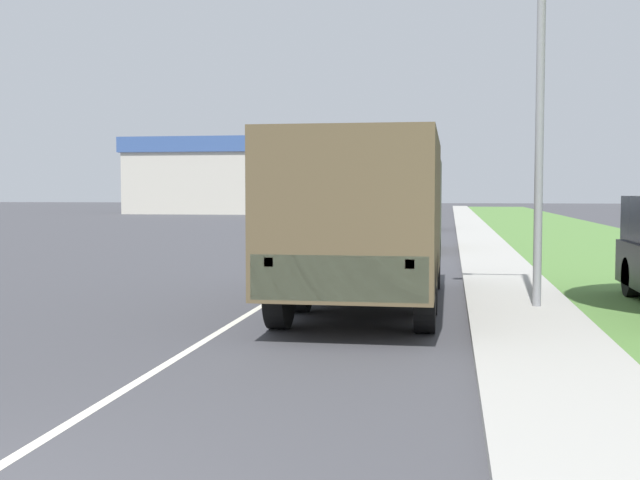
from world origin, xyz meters
TOP-DOWN VIEW (x-y plane):
  - ground_plane at (0.00, 40.00)m, footprint 180.00×180.00m
  - lane_centre_stripe at (0.00, 40.00)m, footprint 0.12×120.00m
  - sidewalk_right at (4.50, 40.00)m, footprint 1.80×120.00m
  - grass_strip_right at (8.90, 40.00)m, footprint 7.00×120.00m
  - military_truck at (1.88, 9.93)m, footprint 2.45×7.84m
  - car_nearest_ahead at (1.96, 23.57)m, footprint 1.72×4.38m
  - car_second_ahead at (1.53, 38.61)m, footprint 1.94×4.58m
  - lamp_post at (4.56, 9.70)m, footprint 1.69×0.24m
  - building_distant at (-17.99, 67.38)m, footprint 14.97×10.25m

SIDE VIEW (x-z plane):
  - ground_plane at x=0.00m, z-range 0.00..0.00m
  - lane_centre_stripe at x=0.00m, z-range 0.00..0.00m
  - grass_strip_right at x=8.90m, z-range 0.00..0.02m
  - sidewalk_right at x=4.50m, z-range 0.00..0.12m
  - car_second_ahead at x=1.53m, z-range -0.07..1.39m
  - car_nearest_ahead at x=1.96m, z-range -0.09..1.59m
  - military_truck at x=1.88m, z-range 0.20..3.11m
  - building_distant at x=-17.99m, z-range 0.04..6.79m
  - lamp_post at x=4.56m, z-range 0.81..8.84m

